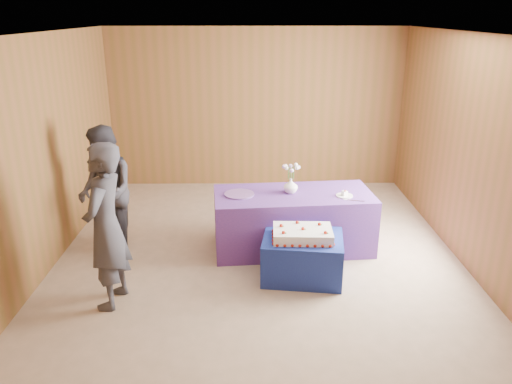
{
  "coord_description": "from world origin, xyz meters",
  "views": [
    {
      "loc": [
        -0.09,
        -5.51,
        2.92
      ],
      "look_at": [
        -0.03,
        0.1,
        0.88
      ],
      "focal_mm": 35.0,
      "sensor_mm": 36.0,
      "label": 1
    }
  ],
  "objects_px": {
    "cake_table": "(302,257)",
    "guest_left": "(106,227)",
    "serving_table": "(293,221)",
    "vase": "(291,186)",
    "sheet_cake": "(303,234)",
    "guest_right": "(106,191)"
  },
  "relations": [
    {
      "from": "cake_table",
      "to": "guest_right",
      "type": "relative_size",
      "value": 0.55
    },
    {
      "from": "guest_left",
      "to": "guest_right",
      "type": "xyz_separation_m",
      "value": [
        -0.33,
        1.21,
        -0.06
      ]
    },
    {
      "from": "vase",
      "to": "guest_left",
      "type": "relative_size",
      "value": 0.11
    },
    {
      "from": "serving_table",
      "to": "sheet_cake",
      "type": "xyz_separation_m",
      "value": [
        0.04,
        -0.81,
        0.19
      ]
    },
    {
      "from": "serving_table",
      "to": "guest_left",
      "type": "bearing_deg",
      "value": -152.09
    },
    {
      "from": "sheet_cake",
      "to": "guest_left",
      "type": "distance_m",
      "value": 2.13
    },
    {
      "from": "serving_table",
      "to": "guest_left",
      "type": "height_order",
      "value": "guest_left"
    },
    {
      "from": "guest_left",
      "to": "guest_right",
      "type": "bearing_deg",
      "value": -157.97
    },
    {
      "from": "guest_right",
      "to": "vase",
      "type": "bearing_deg",
      "value": 59.56
    },
    {
      "from": "sheet_cake",
      "to": "guest_left",
      "type": "bearing_deg",
      "value": -164.42
    },
    {
      "from": "sheet_cake",
      "to": "guest_right",
      "type": "bearing_deg",
      "value": 165.21
    },
    {
      "from": "serving_table",
      "to": "guest_right",
      "type": "relative_size",
      "value": 1.22
    },
    {
      "from": "cake_table",
      "to": "guest_right",
      "type": "distance_m",
      "value": 2.55
    },
    {
      "from": "serving_table",
      "to": "guest_right",
      "type": "distance_m",
      "value": 2.38
    },
    {
      "from": "vase",
      "to": "guest_left",
      "type": "bearing_deg",
      "value": -146.01
    },
    {
      "from": "cake_table",
      "to": "serving_table",
      "type": "xyz_separation_m",
      "value": [
        -0.05,
        0.77,
        0.12
      ]
    },
    {
      "from": "vase",
      "to": "guest_left",
      "type": "height_order",
      "value": "guest_left"
    },
    {
      "from": "cake_table",
      "to": "serving_table",
      "type": "distance_m",
      "value": 0.79
    },
    {
      "from": "cake_table",
      "to": "guest_left",
      "type": "height_order",
      "value": "guest_left"
    },
    {
      "from": "vase",
      "to": "cake_table",
      "type": "bearing_deg",
      "value": -83.71
    },
    {
      "from": "serving_table",
      "to": "guest_left",
      "type": "xyz_separation_m",
      "value": [
        -2.01,
        -1.3,
        0.5
      ]
    },
    {
      "from": "serving_table",
      "to": "vase",
      "type": "bearing_deg",
      "value": 140.33
    }
  ]
}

